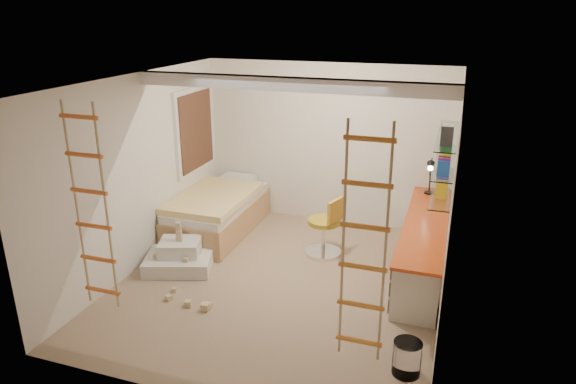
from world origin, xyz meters
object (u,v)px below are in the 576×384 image
(bed, at_px, (218,212))
(swivel_chair, at_px, (325,234))
(play_platform, at_px, (179,257))
(desk, at_px, (424,245))

(bed, relative_size, swivel_chair, 2.26)
(bed, xyz_separation_m, play_platform, (0.03, -1.29, -0.18))
(swivel_chair, distance_m, play_platform, 2.07)
(swivel_chair, bearing_deg, play_platform, -150.35)
(swivel_chair, height_order, play_platform, swivel_chair)
(bed, distance_m, swivel_chair, 1.84)
(desk, relative_size, play_platform, 2.66)
(play_platform, bearing_deg, desk, 16.27)
(desk, height_order, swivel_chair, swivel_chair)
(desk, height_order, bed, desk)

